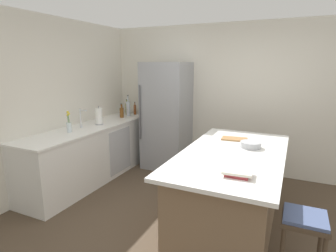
% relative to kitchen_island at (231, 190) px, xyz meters
% --- Properties ---
extents(ground_plane, '(7.20, 7.20, 0.00)m').
position_rel_kitchen_island_xyz_m(ground_plane, '(-0.34, -0.35, -0.47)').
color(ground_plane, '#4C3D2D').
extents(wall_rear, '(6.00, 0.10, 2.60)m').
position_rel_kitchen_island_xyz_m(wall_rear, '(-0.34, 1.90, 0.83)').
color(wall_rear, silver).
rests_on(wall_rear, ground_plane).
extents(wall_left, '(0.10, 6.00, 2.60)m').
position_rel_kitchen_island_xyz_m(wall_left, '(-2.79, -0.35, 0.83)').
color(wall_left, silver).
rests_on(wall_left, ground_plane).
extents(counter_run_left, '(0.69, 2.66, 0.92)m').
position_rel_kitchen_island_xyz_m(counter_run_left, '(-2.41, 0.44, -0.01)').
color(counter_run_left, silver).
rests_on(counter_run_left, ground_plane).
extents(kitchen_island, '(1.10, 2.13, 0.93)m').
position_rel_kitchen_island_xyz_m(kitchen_island, '(0.00, 0.00, 0.00)').
color(kitchen_island, '#7A6047').
rests_on(kitchen_island, ground_plane).
extents(refrigerator, '(0.78, 0.72, 1.94)m').
position_rel_kitchen_island_xyz_m(refrigerator, '(-1.54, 1.51, 0.50)').
color(refrigerator, '#93969B').
rests_on(refrigerator, ground_plane).
extents(bar_stool, '(0.36, 0.36, 0.68)m').
position_rel_kitchen_island_xyz_m(bar_stool, '(0.75, -0.65, 0.08)').
color(bar_stool, '#473828').
rests_on(bar_stool, ground_plane).
extents(sink_faucet, '(0.15, 0.05, 0.30)m').
position_rel_kitchen_island_xyz_m(sink_faucet, '(-2.46, 0.28, 0.61)').
color(sink_faucet, silver).
rests_on(sink_faucet, counter_run_left).
extents(flower_vase, '(0.07, 0.07, 0.32)m').
position_rel_kitchen_island_xyz_m(flower_vase, '(-2.41, -0.03, 0.56)').
color(flower_vase, silver).
rests_on(flower_vase, counter_run_left).
extents(paper_towel_roll, '(0.14, 0.14, 0.31)m').
position_rel_kitchen_island_xyz_m(paper_towel_roll, '(-2.36, 0.59, 0.58)').
color(paper_towel_roll, gray).
rests_on(paper_towel_roll, counter_run_left).
extents(vinegar_bottle, '(0.05, 0.05, 0.25)m').
position_rel_kitchen_island_xyz_m(vinegar_bottle, '(-2.32, 1.65, 0.55)').
color(vinegar_bottle, '#994C23').
rests_on(vinegar_bottle, counter_run_left).
extents(olive_oil_bottle, '(0.06, 0.06, 0.31)m').
position_rel_kitchen_island_xyz_m(olive_oil_bottle, '(-2.43, 1.55, 0.57)').
color(olive_oil_bottle, olive).
rests_on(olive_oil_bottle, counter_run_left).
extents(soda_bottle, '(0.08, 0.08, 0.40)m').
position_rel_kitchen_island_xyz_m(soda_bottle, '(-2.35, 1.47, 0.60)').
color(soda_bottle, silver).
rests_on(soda_bottle, counter_run_left).
extents(hot_sauce_bottle, '(0.05, 0.05, 0.20)m').
position_rel_kitchen_island_xyz_m(hot_sauce_bottle, '(-2.43, 1.37, 0.53)').
color(hot_sauce_bottle, red).
rests_on(hot_sauce_bottle, counter_run_left).
extents(whiskey_bottle, '(0.07, 0.07, 0.26)m').
position_rel_kitchen_island_xyz_m(whiskey_bottle, '(-2.37, 1.26, 0.55)').
color(whiskey_bottle, brown).
rests_on(whiskey_bottle, counter_run_left).
extents(cookbook_stack, '(0.27, 0.20, 0.05)m').
position_rel_kitchen_island_xyz_m(cookbook_stack, '(0.18, -0.67, 0.49)').
color(cookbook_stack, '#A83338').
rests_on(cookbook_stack, kitchen_island).
extents(mixing_bowl, '(0.24, 0.24, 0.07)m').
position_rel_kitchen_island_xyz_m(mixing_bowl, '(0.15, 0.26, 0.49)').
color(mixing_bowl, '#B2B5BA').
rests_on(mixing_bowl, kitchen_island).
extents(cutting_board, '(0.35, 0.23, 0.02)m').
position_rel_kitchen_island_xyz_m(cutting_board, '(-0.10, 0.54, 0.47)').
color(cutting_board, '#9E7042').
rests_on(cutting_board, kitchen_island).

